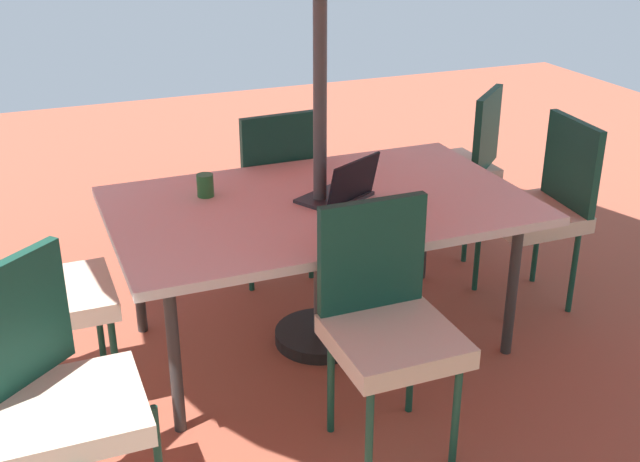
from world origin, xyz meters
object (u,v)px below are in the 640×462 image
object	(u,v)px
dining_table	(320,211)
chair_east	(38,287)
chair_southwest	(459,161)
chair_south	(272,184)
laptop	(341,191)
chair_north	(387,318)
cup	(205,185)
chair_west	(542,203)
chair_northeast	(56,389)

from	to	relation	value
dining_table	chair_east	distance (m)	1.25
chair_southwest	chair_south	xyz separation A→B (m)	(1.15, -0.04, 0.00)
chair_east	laptop	xyz separation A→B (m)	(-1.34, 0.01, 0.23)
chair_north	cup	distance (m)	1.14
chair_north	chair_south	xyz separation A→B (m)	(-0.06, -1.54, 0.00)
chair_south	chair_west	bearing A→B (deg)	143.81
laptop	chair_north	bearing A→B (deg)	52.20
chair_north	chair_southwest	xyz separation A→B (m)	(-1.21, -1.50, 0.00)
chair_south	laptop	distance (m)	0.83
chair_east	chair_south	bearing A→B (deg)	-61.50
chair_northeast	laptop	world-z (taller)	chair_northeast
cup	laptop	bearing A→B (deg)	152.66
laptop	chair_west	bearing A→B (deg)	152.48
chair_northeast	chair_southwest	distance (m)	2.85
chair_north	chair_east	xyz separation A→B (m)	(1.21, -0.76, 0.00)
dining_table	chair_north	world-z (taller)	chair_north
chair_west	cup	world-z (taller)	chair_west
chair_west	cup	xyz separation A→B (m)	(1.68, -0.28, 0.24)
dining_table	chair_southwest	xyz separation A→B (m)	(-1.18, -0.72, -0.14)
chair_northeast	cup	size ratio (longest dim) A/B	9.33
chair_west	chair_east	bearing A→B (deg)	-85.00
chair_north	laptop	distance (m)	0.79
chair_west	chair_southwest	xyz separation A→B (m)	(0.04, -0.74, 0.00)
chair_northeast	chair_southwest	xyz separation A→B (m)	(-2.42, -1.51, 0.00)
chair_north	chair_east	bearing A→B (deg)	147.68
chair_west	chair_east	xyz separation A→B (m)	(2.46, -0.00, 0.00)
chair_north	chair_south	bearing A→B (deg)	87.67
chair_north	chair_northeast	size ratio (longest dim) A/B	1.00
chair_west	chair_east	world-z (taller)	same
chair_northeast	chair_east	world-z (taller)	same
laptop	chair_northeast	bearing A→B (deg)	1.64
laptop	dining_table	bearing A→B (deg)	-46.26
chair_north	cup	world-z (taller)	chair_north
chair_west	chair_south	bearing A→B (deg)	-118.09
chair_south	laptop	size ratio (longest dim) A/B	2.46
chair_northeast	cup	bearing A→B (deg)	13.03
laptop	cup	world-z (taller)	laptop
dining_table	cup	size ratio (longest dim) A/B	17.87
dining_table	chair_northeast	bearing A→B (deg)	32.43
chair_west	chair_northeast	distance (m)	2.58
chair_east	chair_north	bearing A→B (deg)	-125.25
chair_southwest	chair_east	size ratio (longest dim) A/B	1.00
chair_northeast	laptop	xyz separation A→B (m)	(-1.33, -0.76, 0.23)
dining_table	chair_north	bearing A→B (deg)	87.21
chair_north	chair_south	world-z (taller)	same
chair_north	chair_east	size ratio (longest dim) A/B	1.00
chair_northeast	chair_east	bearing A→B (deg)	49.84
chair_west	chair_north	xyz separation A→B (m)	(1.25, 0.76, 0.00)
dining_table	chair_south	bearing A→B (deg)	-91.67
dining_table	laptop	xyz separation A→B (m)	(-0.09, 0.03, 0.09)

